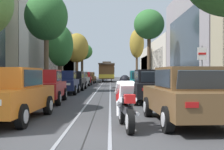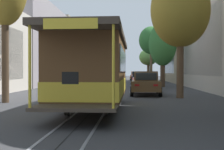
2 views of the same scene
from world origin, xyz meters
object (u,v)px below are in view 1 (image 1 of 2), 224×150
parked_car_orange_near_left (8,94)px  street_tree_kerb_left_mid (60,46)px  street_tree_kerb_right_second (149,25)px  street_tree_kerb_left_far (82,52)px  parked_car_red_sixth_left (84,78)px  parked_car_teal_mid_right (141,82)px  street_sign_post (202,70)px  cable_car_trolley (107,72)px  parked_car_black_fourth_left (74,80)px  street_tree_kerb_right_mid (137,44)px  parked_car_red_second_left (43,86)px  parked_car_brown_near_right (187,95)px  parked_car_navy_mid_left (64,82)px  motorcycle_with_rider (126,103)px  parked_car_brown_far_left (89,78)px  street_tree_kerb_left_fourth (77,48)px  parked_car_grey_fifth_left (79,79)px  street_tree_kerb_left_second (46,17)px  pedestrian_on_left_pavement (200,82)px  parked_car_black_second_right (152,86)px

parked_car_orange_near_left → street_tree_kerb_left_mid: street_tree_kerb_left_mid is taller
parked_car_orange_near_left → street_tree_kerb_right_second: size_ratio=0.58×
street_tree_kerb_left_far → parked_car_red_sixth_left: bearing=-83.9°
parked_car_orange_near_left → parked_car_teal_mid_right: same height
parked_car_red_sixth_left → parked_car_orange_near_left: bearing=-89.7°
street_tree_kerb_right_second → street_sign_post: bearing=-90.7°
street_tree_kerb_left_far → cable_car_trolley: bearing=-39.6°
parked_car_black_fourth_left → parked_car_teal_mid_right: same height
parked_car_black_fourth_left → street_sign_post: (6.69, -13.83, 0.75)m
parked_car_teal_mid_right → street_sign_post: bearing=-79.9°
parked_car_red_sixth_left → parked_car_teal_mid_right: 17.64m
parked_car_black_fourth_left → street_tree_kerb_right_mid: bearing=72.0°
parked_car_red_second_left → parked_car_black_fourth_left: size_ratio=1.01×
parked_car_brown_near_right → cable_car_trolley: cable_car_trolley is taller
parked_car_navy_mid_left → street_tree_kerb_left_mid: bearing=100.7°
parked_car_brown_near_right → motorcycle_with_rider: (-1.78, -0.81, -0.15)m
parked_car_brown_far_left → parked_car_brown_near_right: 34.75m
street_tree_kerb_left_mid → street_tree_kerb_left_fourth: (0.36, 12.95, 0.83)m
parked_car_brown_near_right → parked_car_navy_mid_left: bearing=113.8°
parked_car_grey_fifth_left → street_tree_kerb_left_second: size_ratio=0.59×
parked_car_black_fourth_left → parked_car_grey_fifth_left: size_ratio=0.99×
street_tree_kerb_left_second → pedestrian_on_left_pavement: street_tree_kerb_left_second is taller
parked_car_navy_mid_left → street_tree_kerb_right_second: street_tree_kerb_right_second is taller
parked_car_brown_near_right → street_tree_kerb_left_mid: bearing=107.6°
street_tree_kerb_right_second → street_sign_post: 18.31m
parked_car_red_second_left → cable_car_trolley: bearing=85.7°
parked_car_red_second_left → street_tree_kerb_left_mid: 18.04m
parked_car_red_sixth_left → cable_car_trolley: (2.69, 13.45, 0.86)m
parked_car_grey_fifth_left → street_tree_kerb_left_fourth: (-1.73, 13.41, 4.35)m
parked_car_red_second_left → parked_car_grey_fifth_left: 17.10m
street_tree_kerb_right_second → cable_car_trolley: street_tree_kerb_right_second is taller
parked_car_red_second_left → cable_car_trolley: size_ratio=0.48×
parked_car_brown_near_right → pedestrian_on_left_pavement: (2.87, 8.50, 0.12)m
parked_car_orange_near_left → parked_car_black_fourth_left: size_ratio=1.01×
parked_car_red_second_left → street_sign_post: 7.37m
parked_car_brown_far_left → street_tree_kerb_right_second: bearing=-62.7°
street_tree_kerb_right_mid → parked_car_black_second_right: bearing=-93.8°
parked_car_navy_mid_left → parked_car_brown_far_left: 22.19m
parked_car_red_sixth_left → street_tree_kerb_right_second: 11.62m
parked_car_brown_far_left → street_tree_kerb_right_second: 15.90m
street_tree_kerb_right_mid → street_sign_post: (-0.67, -36.43, -4.50)m
parked_car_black_second_right → pedestrian_on_left_pavement: 3.92m
parked_car_black_fourth_left → street_tree_kerb_left_fourth: street_tree_kerb_left_fourth is taller
street_tree_kerb_left_mid → parked_car_black_second_right: bearing=-67.4°
motorcycle_with_rider → parked_car_navy_mid_left: bearing=105.4°
parked_car_brown_near_right → street_tree_kerb_right_mid: bearing=87.0°
parked_car_grey_fifth_left → parked_car_teal_mid_right: 12.55m
parked_car_black_second_right → street_tree_kerb_left_second: (-6.81, 8.25, 4.85)m
street_tree_kerb_left_fourth → street_tree_kerb_right_mid: size_ratio=0.88×
street_tree_kerb_right_mid → pedestrian_on_left_pavement: (0.78, -31.24, -5.14)m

